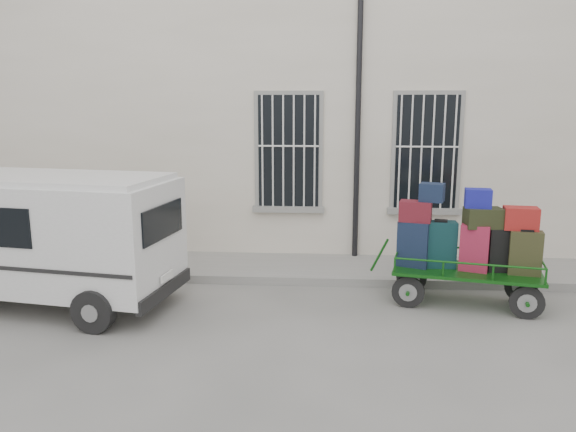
% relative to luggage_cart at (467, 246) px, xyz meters
% --- Properties ---
extents(ground, '(80.00, 80.00, 0.00)m').
position_rel_luggage_cart_xyz_m(ground, '(-2.59, -0.62, -0.96)').
color(ground, slate).
rests_on(ground, ground).
extents(building, '(24.00, 5.15, 6.00)m').
position_rel_luggage_cart_xyz_m(building, '(-2.59, 4.88, 2.03)').
color(building, beige).
rests_on(building, ground).
extents(sidewalk, '(24.00, 1.70, 0.15)m').
position_rel_luggage_cart_xyz_m(sidewalk, '(-2.59, 1.58, -0.89)').
color(sidewalk, gray).
rests_on(sidewalk, ground).
extents(luggage_cart, '(2.72, 1.48, 1.95)m').
position_rel_luggage_cart_xyz_m(luggage_cart, '(0.00, 0.00, 0.00)').
color(luggage_cart, black).
rests_on(luggage_cart, ground).
extents(van, '(4.39, 2.41, 2.10)m').
position_rel_luggage_cart_xyz_m(van, '(-6.68, -0.46, 0.24)').
color(van, silver).
rests_on(van, ground).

